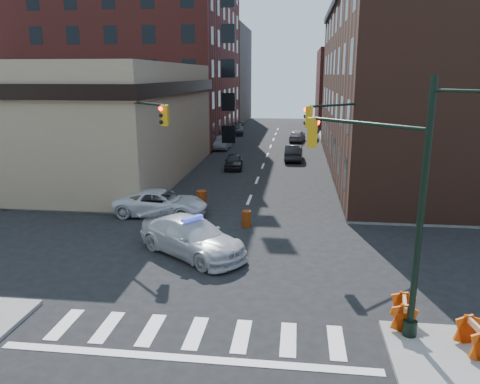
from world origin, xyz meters
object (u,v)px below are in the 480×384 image
(barrel_road, at_px, (246,219))
(barricade_nw_a, at_px, (101,195))
(barrel_bank, at_px, (202,200))
(barricade_se_a, at_px, (404,312))
(pedestrian_a, at_px, (118,191))
(parked_car_wfar, at_px, (223,143))
(police_car, at_px, (192,237))
(pickup, at_px, (161,203))
(parked_car_wnear, at_px, (234,161))
(pedestrian_b, at_px, (106,185))
(parked_car_enear, at_px, (294,153))

(barrel_road, bearing_deg, barricade_nw_a, 159.93)
(barrel_road, bearing_deg, barrel_bank, 134.40)
(barricade_se_a, distance_m, barricade_nw_a, 21.18)
(barrel_bank, bearing_deg, barricade_se_a, -54.42)
(pedestrian_a, relative_size, barricade_nw_a, 1.49)
(parked_car_wfar, bearing_deg, barrel_bank, -82.65)
(police_car, distance_m, pickup, 6.67)
(parked_car_wnear, distance_m, parked_car_wfar, 11.38)
(pedestrian_a, bearing_deg, pedestrian_b, 136.87)
(police_car, distance_m, barricade_se_a, 10.09)
(police_car, distance_m, parked_car_wnear, 20.52)
(parked_car_wnear, relative_size, barrel_bank, 3.34)
(pedestrian_a, distance_m, barricade_se_a, 19.79)
(pedestrian_a, bearing_deg, barrel_road, -14.38)
(barrel_road, distance_m, barricade_nw_a, 10.57)
(barricade_se_a, bearing_deg, parked_car_enear, 16.56)
(parked_car_enear, height_order, pedestrian_a, pedestrian_a)
(pedestrian_b, xyz_separation_m, barricade_nw_a, (0.21, -1.35, -0.34))
(police_car, distance_m, barrel_bank, 7.68)
(pickup, distance_m, pedestrian_b, 5.99)
(pickup, xyz_separation_m, parked_car_enear, (7.60, 19.49, 0.00))
(parked_car_wnear, distance_m, barrel_road, 16.42)
(pickup, relative_size, barrel_road, 6.05)
(parked_car_wfar, bearing_deg, barricade_nw_a, -98.83)
(pedestrian_a, relative_size, barrel_bank, 1.51)
(pedestrian_b, bearing_deg, police_car, -71.83)
(parked_car_wnear, bearing_deg, barricade_se_a, -75.71)
(barrel_bank, bearing_deg, police_car, -81.69)
(barrel_road, bearing_deg, parked_car_wfar, 101.73)
(barrel_road, bearing_deg, parked_car_enear, 83.64)
(police_car, bearing_deg, barrel_road, 11.02)
(parked_car_wnear, bearing_deg, parked_car_enear, 37.48)
(barrel_bank, height_order, barricade_se_a, barrel_bank)
(parked_car_wnear, distance_m, barrel_bank, 12.91)
(parked_car_wnear, xyz_separation_m, pedestrian_a, (-5.59, -13.03, 0.36))
(pickup, height_order, parked_car_wnear, pickup)
(pedestrian_b, bearing_deg, barrel_road, -48.84)
(barrel_road, bearing_deg, parked_car_wnear, 100.28)
(parked_car_wnear, height_order, pedestrian_a, pedestrian_a)
(barrel_bank, height_order, barricade_nw_a, barrel_bank)
(pedestrian_a, distance_m, barrel_bank, 5.37)
(pickup, bearing_deg, parked_car_wnear, -7.43)
(pickup, distance_m, barrel_road, 5.48)
(barricade_se_a, bearing_deg, pedestrian_b, 56.96)
(pedestrian_a, relative_size, barricade_se_a, 1.41)
(barrel_road, height_order, barricade_nw_a, barricade_nw_a)
(pedestrian_b, relative_size, barrel_road, 1.71)
(barricade_se_a, bearing_deg, police_car, 65.28)
(pickup, relative_size, pedestrian_b, 3.54)
(parked_car_wfar, distance_m, barrel_road, 27.79)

